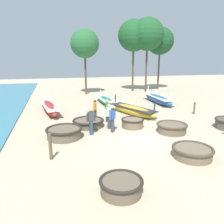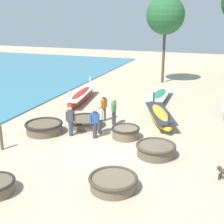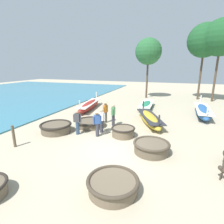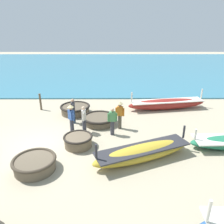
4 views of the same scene
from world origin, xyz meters
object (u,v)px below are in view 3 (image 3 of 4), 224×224
at_px(long_boat_blue_hull, 203,111).
at_px(fisherman_crouching, 77,122).
at_px(coracle_tilted, 90,123).
at_px(fisherman_by_coracle, 106,110).
at_px(fisherman_hauling, 101,120).
at_px(mooring_post_inland, 14,136).
at_px(coracle_front_right, 56,127).
at_px(coracle_far_left, 123,131).
at_px(tree_rightmost, 205,41).
at_px(long_boat_white_hull, 149,119).
at_px(coracle_nearest, 113,184).
at_px(coracle_far_right, 151,147).
at_px(tree_right_mid, 148,52).
at_px(long_boat_red_hull, 146,105).
at_px(tree_tall_back, 221,38).
at_px(long_boat_green_hull, 89,105).
at_px(fisherman_standing_right, 113,114).
at_px(fisherman_with_hat, 97,121).

xyz_separation_m(long_boat_blue_hull, fisherman_crouching, (-7.98, -7.43, 0.43)).
height_order(coracle_tilted, fisherman_by_coracle, fisherman_by_coracle).
distance_m(fisherman_hauling, mooring_post_inland, 4.98).
xyz_separation_m(coracle_front_right, fisherman_by_coracle, (2.31, 2.95, 0.63)).
bearing_deg(coracle_far_left, tree_rightmost, 69.63).
relative_size(coracle_far_left, long_boat_white_hull, 0.30).
relative_size(coracle_nearest, coracle_far_right, 1.01).
distance_m(coracle_far_left, tree_right_mid, 15.24).
relative_size(long_boat_red_hull, mooring_post_inland, 3.94).
distance_m(fisherman_by_coracle, tree_rightmost, 16.31).
height_order(coracle_nearest, tree_rightmost, tree_rightmost).
height_order(long_boat_red_hull, mooring_post_inland, mooring_post_inland).
bearing_deg(tree_tall_back, fisherman_crouching, -123.67).
relative_size(coracle_tilted, fisherman_crouching, 1.30).
relative_size(long_boat_green_hull, fisherman_hauling, 3.65).
relative_size(long_boat_blue_hull, long_boat_green_hull, 0.96).
xyz_separation_m(mooring_post_inland, tree_rightmost, (10.67, 18.52, 6.54)).
relative_size(fisherman_by_coracle, fisherman_crouching, 1.06).
xyz_separation_m(long_boat_blue_hull, fisherman_standing_right, (-6.44, -5.06, 0.43)).
distance_m(fisherman_hauling, fisherman_standing_right, 1.59).
bearing_deg(fisherman_by_coracle, coracle_far_left, -46.68).
height_order(fisherman_standing_right, tree_rightmost, tree_rightmost).
height_order(long_boat_green_hull, tree_tall_back, tree_tall_back).
xyz_separation_m(coracle_far_right, long_boat_green_hull, (-7.07, 7.17, 0.09)).
distance_m(fisherman_crouching, mooring_post_inland, 3.52).
height_order(coracle_nearest, coracle_far_right, coracle_far_right).
bearing_deg(coracle_far_left, long_boat_red_hull, 88.85).
height_order(long_boat_blue_hull, fisherman_by_coracle, fisherman_by_coracle).
relative_size(coracle_nearest, tree_tall_back, 0.20).
xyz_separation_m(coracle_tilted, long_boat_blue_hull, (7.90, 5.85, 0.14)).
bearing_deg(tree_tall_back, long_boat_blue_hull, -104.57).
relative_size(coracle_far_right, coracle_front_right, 0.90).
xyz_separation_m(long_boat_green_hull, fisherman_crouching, (2.37, -6.29, 0.44)).
height_order(fisherman_hauling, mooring_post_inland, fisherman_hauling).
relative_size(fisherman_crouching, tree_tall_back, 0.17).
relative_size(long_boat_red_hull, fisherman_standing_right, 3.00).
relative_size(long_boat_green_hull, fisherman_crouching, 3.65).
height_order(fisherman_crouching, mooring_post_inland, fisherman_crouching).
height_order(fisherman_with_hat, fisherman_hauling, fisherman_with_hat).
relative_size(long_boat_white_hull, fisherman_standing_right, 3.06).
xyz_separation_m(coracle_nearest, coracle_far_right, (0.87, 3.27, 0.03)).
distance_m(coracle_tilted, fisherman_standing_right, 1.75).
bearing_deg(coracle_nearest, coracle_far_right, 75.18).
height_order(long_boat_red_hull, tree_tall_back, tree_tall_back).
relative_size(coracle_nearest, fisherman_hauling, 1.16).
relative_size(coracle_far_left, fisherman_by_coracle, 0.87).
bearing_deg(tree_tall_back, coracle_far_left, -116.62).
height_order(long_boat_red_hull, fisherman_by_coracle, fisherman_by_coracle).
relative_size(fisherman_with_hat, fisherman_crouching, 1.06).
distance_m(coracle_far_right, tree_tall_back, 18.01).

